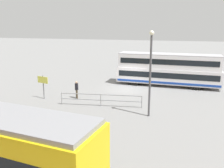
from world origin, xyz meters
TOP-DOWN VIEW (x-y plane):
  - ground_plane at (0.00, 0.00)m, footprint 160.00×160.00m
  - double_decker_bus at (-4.15, -2.79)m, footprint 11.65×2.97m
  - pedestrian_near_railing at (4.04, 4.53)m, footprint 0.45×0.45m
  - pedestrian_railing at (1.11, 6.17)m, footprint 7.10×0.92m
  - info_sign at (7.03, 5.47)m, footprint 1.21×0.35m
  - street_lamp at (-3.21, 7.47)m, footprint 0.36×0.36m

SIDE VIEW (x-z plane):
  - ground_plane at x=0.00m, z-range 0.00..0.00m
  - pedestrian_railing at x=1.11m, z-range 0.20..1.28m
  - pedestrian_near_railing at x=4.04m, z-range 0.13..1.83m
  - info_sign at x=7.03m, z-range 0.46..2.73m
  - double_decker_bus at x=-4.15m, z-range 0.05..3.75m
  - street_lamp at x=-3.21m, z-range 0.57..7.12m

